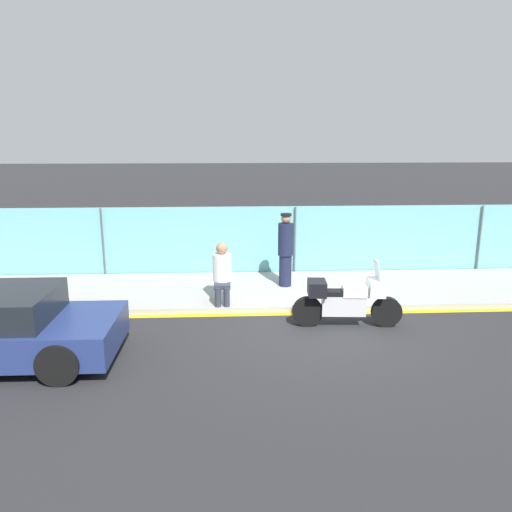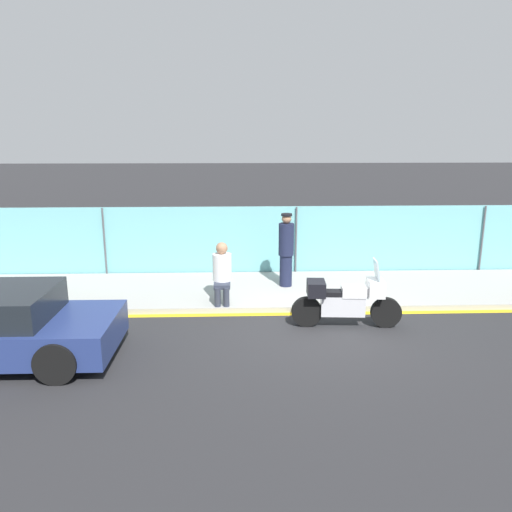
% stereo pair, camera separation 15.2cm
% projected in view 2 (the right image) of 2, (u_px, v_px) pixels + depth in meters
% --- Properties ---
extents(ground_plane, '(120.00, 120.00, 0.00)m').
position_uv_depth(ground_plane, '(317.00, 330.00, 10.16)').
color(ground_plane, '#262628').
extents(sidewalk, '(38.96, 2.96, 0.13)m').
position_uv_depth(sidewalk, '(302.00, 290.00, 12.57)').
color(sidewalk, '#9E9E99').
rests_on(sidewalk, ground_plane).
extents(curb_paint_stripe, '(38.96, 0.18, 0.01)m').
position_uv_depth(curb_paint_stripe, '(311.00, 314.00, 11.06)').
color(curb_paint_stripe, gold).
rests_on(curb_paint_stripe, ground_plane).
extents(storefront_fence, '(37.01, 0.17, 1.95)m').
position_uv_depth(storefront_fence, '(296.00, 241.00, 13.88)').
color(storefront_fence, '#6BB2B7').
rests_on(storefront_fence, ground_plane).
extents(motorcycle, '(2.26, 0.59, 1.43)m').
position_uv_depth(motorcycle, '(346.00, 300.00, 10.20)').
color(motorcycle, black).
rests_on(motorcycle, ground_plane).
extents(officer_standing, '(0.38, 0.38, 1.85)m').
position_uv_depth(officer_standing, '(286.00, 249.00, 12.46)').
color(officer_standing, '#191E38').
rests_on(officer_standing, sidewalk).
extents(person_seated_on_curb, '(0.43, 0.72, 1.37)m').
position_uv_depth(person_seated_on_curb, '(222.00, 270.00, 11.34)').
color(person_seated_on_curb, '#2D3342').
rests_on(person_seated_on_curb, sidewalk).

